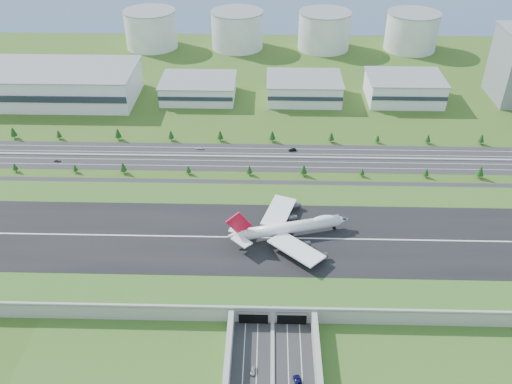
{
  "coord_description": "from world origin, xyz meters",
  "views": [
    {
      "loc": [
        -3.09,
        -217.12,
        184.49
      ],
      "look_at": [
        -9.56,
        35.0,
        12.78
      ],
      "focal_mm": 38.0,
      "sensor_mm": 36.0,
      "label": 1
    }
  ],
  "objects_px": {
    "car_4": "(57,161)",
    "car_5": "(292,150)",
    "car_7": "(199,148)",
    "car_2": "(298,381)",
    "car_0": "(253,370)",
    "boeing_747": "(290,227)",
    "fuel_tank_a": "(151,29)"
  },
  "relations": [
    {
      "from": "car_4",
      "to": "car_5",
      "type": "distance_m",
      "value": 156.59
    },
    {
      "from": "car_2",
      "to": "fuel_tank_a",
      "type": "bearing_deg",
      "value": -87.56
    },
    {
      "from": "boeing_747",
      "to": "car_5",
      "type": "xyz_separation_m",
      "value": [
        4.9,
        102.46,
        -12.77
      ]
    },
    {
      "from": "boeing_747",
      "to": "car_0",
      "type": "relative_size",
      "value": 13.34
    },
    {
      "from": "fuel_tank_a",
      "to": "car_2",
      "type": "relative_size",
      "value": 8.1
    },
    {
      "from": "car_7",
      "to": "car_2",
      "type": "bearing_deg",
      "value": 29.33
    },
    {
      "from": "boeing_747",
      "to": "car_7",
      "type": "relative_size",
      "value": 12.6
    },
    {
      "from": "car_4",
      "to": "car_5",
      "type": "xyz_separation_m",
      "value": [
        155.51,
        18.35,
        0.12
      ]
    },
    {
      "from": "car_5",
      "to": "boeing_747",
      "type": "bearing_deg",
      "value": -16.3
    },
    {
      "from": "car_2",
      "to": "car_0",
      "type": "bearing_deg",
      "value": -29.94
    },
    {
      "from": "car_4",
      "to": "car_5",
      "type": "height_order",
      "value": "car_5"
    },
    {
      "from": "car_5",
      "to": "fuel_tank_a",
      "type": "bearing_deg",
      "value": -160.59
    },
    {
      "from": "car_0",
      "to": "car_2",
      "type": "xyz_separation_m",
      "value": [
        17.99,
        -4.48,
        0.04
      ]
    },
    {
      "from": "boeing_747",
      "to": "car_7",
      "type": "bearing_deg",
      "value": 104.63
    },
    {
      "from": "car_7",
      "to": "car_0",
      "type": "bearing_deg",
      "value": 24.49
    },
    {
      "from": "boeing_747",
      "to": "car_0",
      "type": "xyz_separation_m",
      "value": [
        -16.44,
        -78.24,
        -12.8
      ]
    },
    {
      "from": "boeing_747",
      "to": "fuel_tank_a",
      "type": "bearing_deg",
      "value": 97.51
    },
    {
      "from": "boeing_747",
      "to": "car_0",
      "type": "height_order",
      "value": "boeing_747"
    },
    {
      "from": "car_0",
      "to": "car_7",
      "type": "distance_m",
      "value": 186.33
    },
    {
      "from": "car_4",
      "to": "car_7",
      "type": "height_order",
      "value": "car_7"
    },
    {
      "from": "car_0",
      "to": "car_5",
      "type": "distance_m",
      "value": 181.96
    },
    {
      "from": "car_4",
      "to": "car_7",
      "type": "relative_size",
      "value": 0.84
    },
    {
      "from": "fuel_tank_a",
      "to": "car_4",
      "type": "bearing_deg",
      "value": -95.62
    },
    {
      "from": "car_0",
      "to": "car_5",
      "type": "height_order",
      "value": "car_5"
    },
    {
      "from": "car_0",
      "to": "car_2",
      "type": "bearing_deg",
      "value": -6.64
    },
    {
      "from": "fuel_tank_a",
      "to": "car_4",
      "type": "relative_size",
      "value": 11.76
    },
    {
      "from": "car_0",
      "to": "car_4",
      "type": "xyz_separation_m",
      "value": [
        -134.17,
        162.35,
        -0.09
      ]
    },
    {
      "from": "fuel_tank_a",
      "to": "boeing_747",
      "type": "distance_m",
      "value": 333.98
    },
    {
      "from": "car_4",
      "to": "car_2",
      "type": "bearing_deg",
      "value": -137.05
    },
    {
      "from": "boeing_747",
      "to": "car_2",
      "type": "relative_size",
      "value": 10.35
    },
    {
      "from": "boeing_747",
      "to": "car_0",
      "type": "bearing_deg",
      "value": -117.0
    },
    {
      "from": "car_7",
      "to": "boeing_747",
      "type": "bearing_deg",
      "value": 41.04
    }
  ]
}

